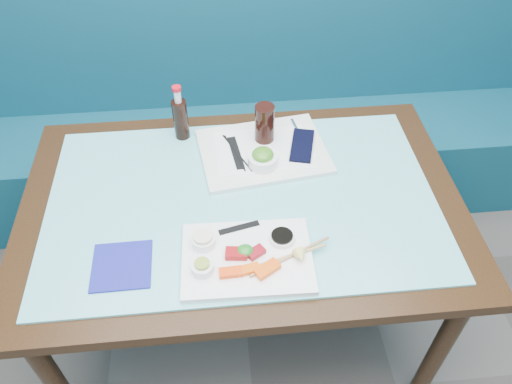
{
  "coord_description": "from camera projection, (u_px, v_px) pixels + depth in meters",
  "views": [
    {
      "loc": [
        -0.06,
        0.37,
        1.91
      ],
      "look_at": [
        0.04,
        1.44,
        0.8
      ],
      "focal_mm": 35.0,
      "sensor_mm": 36.0,
      "label": 1
    }
  ],
  "objects": [
    {
      "name": "booth_bench",
      "position": [
        230.0,
        128.0,
        2.43
      ],
      "size": [
        3.0,
        0.56,
        1.17
      ],
      "color": "#0E4659",
      "rests_on": "ground"
    },
    {
      "name": "navy_pouch",
      "position": [
        302.0,
        146.0,
        1.72
      ],
      "size": [
        0.11,
        0.18,
        0.01
      ],
      "primitive_type": "cube",
      "rotation": [
        0.0,
        0.0,
        -0.25
      ],
      "color": "black",
      "rests_on": "serving_tray"
    },
    {
      "name": "salmon_mid",
      "position": [
        249.0,
        269.0,
        1.36
      ],
      "size": [
        0.06,
        0.04,
        0.01
      ],
      "primitive_type": "cube",
      "rotation": [
        0.0,
        0.0,
        0.18
      ],
      "color": "#FF5F0A",
      "rests_on": "sashimi_plate"
    },
    {
      "name": "ramekin_wasabi",
      "position": [
        202.0,
        267.0,
        1.36
      ],
      "size": [
        0.07,
        0.07,
        0.03
      ],
      "primitive_type": "cylinder",
      "rotation": [
        0.0,
        0.0,
        -0.15
      ],
      "color": "white",
      "rests_on": "sashimi_plate"
    },
    {
      "name": "chopstick_sleeve",
      "position": [
        239.0,
        228.0,
        1.47
      ],
      "size": [
        0.12,
        0.05,
        0.0
      ],
      "primitive_type": "cube",
      "rotation": [
        0.0,
        0.0,
        0.23
      ],
      "color": "black",
      "rests_on": "sashimi_plate"
    },
    {
      "name": "ramekin_ginger",
      "position": [
        203.0,
        241.0,
        1.42
      ],
      "size": [
        0.08,
        0.08,
        0.03
      ],
      "primitive_type": "cylinder",
      "rotation": [
        0.0,
        0.0,
        -0.17
      ],
      "color": "white",
      "rests_on": "sashimi_plate"
    },
    {
      "name": "paper_placemat",
      "position": [
        263.0,
        149.0,
        1.72
      ],
      "size": [
        0.33,
        0.24,
        0.0
      ],
      "primitive_type": "cube",
      "rotation": [
        0.0,
        0.0,
        0.04
      ],
      "color": "white",
      "rests_on": "serving_tray"
    },
    {
      "name": "black_chopstick_b",
      "position": [
        237.0,
        153.0,
        1.7
      ],
      "size": [
        0.09,
        0.2,
        0.01
      ],
      "primitive_type": "cylinder",
      "rotation": [
        1.57,
        0.0,
        0.42
      ],
      "color": "black",
      "rests_on": "serving_tray"
    },
    {
      "name": "seaweed_bowl",
      "position": [
        263.0,
        160.0,
        1.65
      ],
      "size": [
        0.12,
        0.12,
        0.04
      ],
      "primitive_type": "cylinder",
      "rotation": [
        0.0,
        0.0,
        0.3
      ],
      "color": "white",
      "rests_on": "serving_tray"
    },
    {
      "name": "salmon_left",
      "position": [
        231.0,
        272.0,
        1.35
      ],
      "size": [
        0.06,
        0.03,
        0.02
      ],
      "primitive_type": "cube",
      "rotation": [
        0.0,
        0.0,
        0.04
      ],
      "color": "#FA430A",
      "rests_on": "sashimi_plate"
    },
    {
      "name": "soy_fill",
      "position": [
        282.0,
        236.0,
        1.43
      ],
      "size": [
        0.06,
        0.06,
        0.01
      ],
      "primitive_type": "cylinder",
      "rotation": [
        0.0,
        0.0,
        -0.0
      ],
      "color": "black",
      "rests_on": "soy_dish"
    },
    {
      "name": "salmon_right",
      "position": [
        267.0,
        269.0,
        1.36
      ],
      "size": [
        0.08,
        0.07,
        0.02
      ],
      "primitive_type": "cube",
      "rotation": [
        0.0,
        0.0,
        0.56
      ],
      "color": "#FF550A",
      "rests_on": "sashimi_plate"
    },
    {
      "name": "soy_dish",
      "position": [
        282.0,
        238.0,
        1.43
      ],
      "size": [
        0.09,
        0.09,
        0.01
      ],
      "primitive_type": "cylinder",
      "rotation": [
        0.0,
        0.0,
        -0.33
      ],
      "color": "white",
      "rests_on": "sashimi_plate"
    },
    {
      "name": "lemon_wedge",
      "position": [
        300.0,
        256.0,
        1.37
      ],
      "size": [
        0.04,
        0.04,
        0.04
      ],
      "primitive_type": "cone",
      "rotation": [
        1.57,
        0.0,
        0.09
      ],
      "color": "#FFEE78",
      "rests_on": "sashimi_plate"
    },
    {
      "name": "seaweed_salad",
      "position": [
        263.0,
        154.0,
        1.63
      ],
      "size": [
        0.08,
        0.08,
        0.04
      ],
      "primitive_type": "ellipsoid",
      "rotation": [
        0.0,
        0.0,
        0.06
      ],
      "color": "#3B7D1D",
      "rests_on": "seaweed_bowl"
    },
    {
      "name": "cola_glass",
      "position": [
        265.0,
        123.0,
        1.71
      ],
      "size": [
        0.09,
        0.09,
        0.14
      ],
      "primitive_type": "cylinder",
      "rotation": [
        0.0,
        0.0,
        0.43
      ],
      "color": "black",
      "rests_on": "serving_tray"
    },
    {
      "name": "sashimi_plate",
      "position": [
        247.0,
        258.0,
        1.4
      ],
      "size": [
        0.37,
        0.27,
        0.02
      ],
      "primitive_type": "cube",
      "rotation": [
        0.0,
        0.0,
        -0.03
      ],
      "color": "white",
      "rests_on": "glass_top"
    },
    {
      "name": "blue_napkin",
      "position": [
        122.0,
        266.0,
        1.39
      ],
      "size": [
        0.17,
        0.17,
        0.01
      ],
      "primitive_type": "cube",
      "rotation": [
        0.0,
        0.0,
        0.01
      ],
      "color": "navy",
      "rests_on": "glass_top"
    },
    {
      "name": "cola_bottle_cap",
      "position": [
        176.0,
        89.0,
        1.65
      ],
      "size": [
        0.04,
        0.04,
        0.01
      ],
      "primitive_type": "cylinder",
      "rotation": [
        0.0,
        0.0,
        -0.26
      ],
      "color": "red",
      "rests_on": "cola_bottle_neck"
    },
    {
      "name": "seaweed_garnish",
      "position": [
        245.0,
        251.0,
        1.4
      ],
      "size": [
        0.05,
        0.05,
        0.03
      ],
      "primitive_type": "ellipsoid",
      "rotation": [
        0.0,
        0.0,
        -0.16
      ],
      "color": "#1B771C",
      "rests_on": "sashimi_plate"
    },
    {
      "name": "serving_tray",
      "position": [
        263.0,
        151.0,
        1.72
      ],
      "size": [
        0.46,
        0.37,
        0.02
      ],
      "primitive_type": "cube",
      "rotation": [
        0.0,
        0.0,
        0.13
      ],
      "color": "white",
      "rests_on": "glass_top"
    },
    {
      "name": "cola_bottle_neck",
      "position": [
        178.0,
        96.0,
        1.67
      ],
      "size": [
        0.03,
        0.03,
        0.05
      ],
      "primitive_type": "cylinder",
      "rotation": [
        0.0,
        0.0,
        0.26
      ],
      "color": "white",
      "rests_on": "cola_bottle_body"
    },
    {
      "name": "tray_sleeve",
      "position": [
        236.0,
        153.0,
        1.7
      ],
      "size": [
        0.05,
        0.17,
        0.0
      ],
      "primitive_type": "cube",
      "rotation": [
        0.0,
        0.0,
        0.14
      ],
      "color": "black",
      "rests_on": "serving_tray"
    },
    {
      "name": "wooden_chopstick_b",
      "position": [
        290.0,
        256.0,
        1.39
      ],
      "size": [
        0.24,
        0.12,
        0.01
      ],
      "primitive_type": "cylinder",
      "rotation": [
        1.57,
        0.0,
        -1.13
      ],
      "color": "#A1754C",
      "rests_on": "sashimi_plate"
    },
    {
      "name": "tuna_right",
      "position": [
        256.0,
        252.0,
        1.4
      ],
      "size": [
        0.06,
        0.05,
        0.02
      ],
      "primitive_type": "cube",
      "rotation": [
        0.0,
        0.0,
        0.55
      ],
      "color": "maroon",
      "rests_on": "sashimi_plate"
    },
    {
      "name": "wooden_chopstick_a",
      "position": [
        287.0,
        257.0,
        1.39
      ],
      "size": [
        0.23,
        0.07,
        0.01
      ],
      "primitive_type": "cylinder",
      "rotation": [
        1.57,
        0.0,
        -1.32
      ],
      "color": "tan",
      "rests_on": "sashimi_plate"
    },
    {
      "name": "dining_table",
      "position": [
        243.0,
        218.0,
        1.64
      ],
      "size": [
        1.4,
        0.9,
        0.75
      ],
      "color": "black",
      "rests_on": "ground"
    },
    {
      "name": "ginger_fill",
      "position": [
        203.0,
        237.0,
        1.4
      ],
      "size": [
        0.07,
        0.07,
        0.01
      ],
      "primitive_type": "cylinder",
      "rotation": [
        0.0,
        0.0,
        -0.22
      ],
      "color": "#EFE1C4",
      "rests_on": "ramekin_ginger"
    },
    {
      "name": "glass_top",
      "position": [
        242.0,
        200.0,
        1.58
      ],
      "size": [
        1.22,
        0.76,
        0.01
      ],
      "primitive_type": "cube",
      "color": "#69CAD3",
      "rests_on": "dining_table"
    },
    {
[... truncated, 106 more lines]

